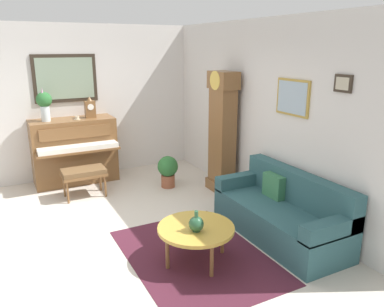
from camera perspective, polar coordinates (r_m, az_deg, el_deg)
name	(u,v)px	position (r m, az deg, el deg)	size (l,w,h in m)	color
ground_plane	(112,235)	(5.34, -11.97, -11.91)	(6.40, 6.00, 0.10)	beige
wall_left	(67,102)	(7.35, -18.22, 7.30)	(0.13, 4.90, 2.80)	silver
wall_back	(261,114)	(5.89, 10.31, 5.81)	(5.30, 0.13, 2.80)	silver
area_rug	(196,256)	(4.67, 0.57, -15.11)	(2.10, 1.50, 0.01)	#4C1E2D
piano	(75,150)	(7.15, -17.23, 0.44)	(0.87, 1.44, 1.16)	brown
piano_bench	(84,173)	(6.43, -15.97, -2.88)	(0.42, 0.70, 0.48)	brown
grandfather_clock	(222,136)	(6.34, 4.56, 2.68)	(0.52, 0.34, 2.03)	brown
couch	(282,213)	(5.11, 13.41, -8.76)	(1.90, 0.80, 0.84)	#2D565B
coffee_table	(196,229)	(4.39, 0.61, -11.29)	(0.88, 0.88, 0.43)	gold
mantel_clock	(90,108)	(7.06, -15.09, 6.60)	(0.13, 0.18, 0.38)	brown
flower_vase	(44,103)	(6.92, -21.32, 7.09)	(0.26, 0.26, 0.58)	silver
teacup	(77,118)	(6.97, -16.90, 5.11)	(0.12, 0.12, 0.06)	beige
green_jug	(196,224)	(4.25, 0.64, -10.52)	(0.17, 0.17, 0.24)	#234C33
potted_plant	(168,169)	(6.66, -3.66, -2.41)	(0.36, 0.36, 0.56)	#935138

